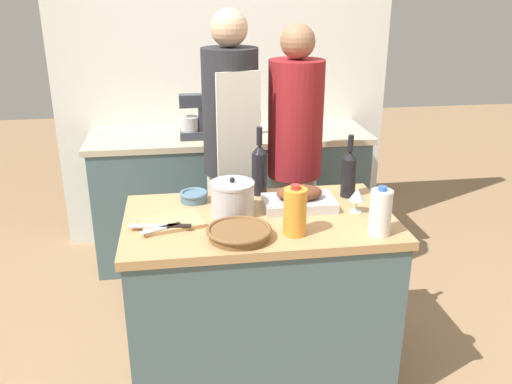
# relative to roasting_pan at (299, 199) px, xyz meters

# --- Properties ---
(ground_plane) EXTENTS (12.00, 12.00, 0.00)m
(ground_plane) POSITION_rel_roasting_pan_xyz_m (-0.20, -0.08, -0.92)
(ground_plane) COLOR #9E7A56
(kitchen_island) EXTENTS (1.23, 0.71, 0.88)m
(kitchen_island) POSITION_rel_roasting_pan_xyz_m (-0.20, -0.08, -0.48)
(kitchen_island) COLOR #4C666B
(kitchen_island) RESTS_ON ground_plane
(back_counter) EXTENTS (1.91, 0.60, 0.91)m
(back_counter) POSITION_rel_roasting_pan_xyz_m (-0.20, 1.28, -0.46)
(back_counter) COLOR #4C666B
(back_counter) RESTS_ON ground_plane
(back_wall) EXTENTS (2.41, 0.10, 2.55)m
(back_wall) POSITION_rel_roasting_pan_xyz_m (-0.20, 1.63, 0.36)
(back_wall) COLOR silver
(back_wall) RESTS_ON ground_plane
(roasting_pan) EXTENTS (0.34, 0.21, 0.11)m
(roasting_pan) POSITION_rel_roasting_pan_xyz_m (0.00, 0.00, 0.00)
(roasting_pan) COLOR #BCBCC1
(roasting_pan) RESTS_ON kitchen_island
(wicker_basket) EXTENTS (0.28, 0.28, 0.05)m
(wicker_basket) POSITION_rel_roasting_pan_xyz_m (-0.32, -0.28, -0.02)
(wicker_basket) COLOR brown
(wicker_basket) RESTS_ON kitchen_island
(cutting_board) EXTENTS (0.31, 0.25, 0.02)m
(cutting_board) POSITION_rel_roasting_pan_xyz_m (-0.60, -0.10, -0.03)
(cutting_board) COLOR tan
(cutting_board) RESTS_ON kitchen_island
(stock_pot) EXTENTS (0.20, 0.20, 0.18)m
(stock_pot) POSITION_rel_roasting_pan_xyz_m (-0.32, -0.03, 0.04)
(stock_pot) COLOR #B7B7BC
(stock_pot) RESTS_ON kitchen_island
(mixing_bowl) EXTENTS (0.14, 0.14, 0.05)m
(mixing_bowl) POSITION_rel_roasting_pan_xyz_m (-0.49, 0.15, -0.02)
(mixing_bowl) COLOR slate
(mixing_bowl) RESTS_ON kitchen_island
(juice_jug) EXTENTS (0.10, 0.10, 0.22)m
(juice_jug) POSITION_rel_roasting_pan_xyz_m (-0.08, -0.28, 0.06)
(juice_jug) COLOR orange
(juice_jug) RESTS_ON kitchen_island
(milk_jug) EXTENTS (0.09, 0.09, 0.22)m
(milk_jug) POSITION_rel_roasting_pan_xyz_m (0.27, -0.33, 0.06)
(milk_jug) COLOR white
(milk_jug) RESTS_ON kitchen_island
(wine_bottle_green) EXTENTS (0.07, 0.07, 0.32)m
(wine_bottle_green) POSITION_rel_roasting_pan_xyz_m (0.27, 0.11, 0.08)
(wine_bottle_green) COLOR black
(wine_bottle_green) RESTS_ON kitchen_island
(wine_bottle_dark) EXTENTS (0.08, 0.08, 0.35)m
(wine_bottle_dark) POSITION_rel_roasting_pan_xyz_m (-0.16, 0.21, 0.09)
(wine_bottle_dark) COLOR black
(wine_bottle_dark) RESTS_ON kitchen_island
(wine_glass_left) EXTENTS (0.07, 0.07, 0.12)m
(wine_glass_left) POSITION_rel_roasting_pan_xyz_m (0.25, -0.09, 0.04)
(wine_glass_left) COLOR silver
(wine_glass_left) RESTS_ON kitchen_island
(knife_chef) EXTENTS (0.27, 0.07, 0.01)m
(knife_chef) POSITION_rel_roasting_pan_xyz_m (-0.64, -0.16, -0.02)
(knife_chef) COLOR #B7B7BC
(knife_chef) RESTS_ON cutting_board
(knife_paring) EXTENTS (0.18, 0.10, 0.01)m
(knife_paring) POSITION_rel_roasting_pan_xyz_m (-0.64, -0.19, -0.02)
(knife_paring) COLOR #B7B7BC
(knife_paring) RESTS_ON cutting_board
(stand_mixer) EXTENTS (0.18, 0.14, 0.29)m
(stand_mixer) POSITION_rel_roasting_pan_xyz_m (-0.45, 1.19, 0.11)
(stand_mixer) COLOR #333842
(stand_mixer) RESTS_ON back_counter
(condiment_bottle_tall) EXTENTS (0.05, 0.05, 0.17)m
(condiment_bottle_tall) POSITION_rel_roasting_pan_xyz_m (-0.02, 1.24, 0.07)
(condiment_bottle_tall) COLOR maroon
(condiment_bottle_tall) RESTS_ON back_counter
(condiment_bottle_short) EXTENTS (0.07, 0.07, 0.21)m
(condiment_bottle_short) POSITION_rel_roasting_pan_xyz_m (0.20, 1.30, 0.09)
(condiment_bottle_short) COLOR #234C28
(condiment_bottle_short) RESTS_ON back_counter
(person_cook_aproned) EXTENTS (0.31, 0.34, 1.75)m
(person_cook_aproned) POSITION_rel_roasting_pan_xyz_m (-0.25, 0.66, 0.06)
(person_cook_aproned) COLOR beige
(person_cook_aproned) RESTS_ON ground_plane
(person_cook_guest) EXTENTS (0.32, 0.32, 1.67)m
(person_cook_guest) POSITION_rel_roasting_pan_xyz_m (0.12, 0.67, 0.01)
(person_cook_guest) COLOR beige
(person_cook_guest) RESTS_ON ground_plane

